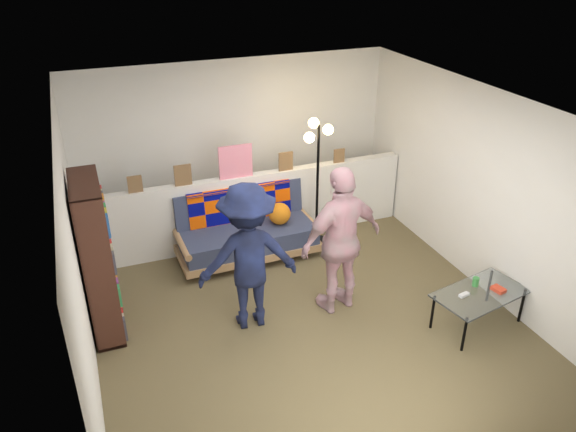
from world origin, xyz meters
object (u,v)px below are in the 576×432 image
(futon_sofa, at_px, (247,229))
(person_right, at_px, (341,241))
(bookshelf, at_px, (98,263))
(person_left, at_px, (248,257))
(coffee_table, at_px, (480,294))
(floor_lamp, at_px, (317,157))

(futon_sofa, bearing_deg, person_right, -67.36)
(bookshelf, bearing_deg, person_left, -17.67)
(futon_sofa, bearing_deg, coffee_table, -51.31)
(person_left, height_order, person_right, person_right)
(bookshelf, xyz_separation_m, person_left, (1.50, -0.48, 0.02))
(futon_sofa, relative_size, person_left, 1.12)
(person_right, bearing_deg, person_left, -15.23)
(coffee_table, bearing_deg, floor_lamp, 110.40)
(person_right, bearing_deg, futon_sofa, -77.36)
(futon_sofa, height_order, person_left, person_left)
(futon_sofa, xyz_separation_m, floor_lamp, (1.01, 0.03, 0.87))
(person_left, distance_m, person_right, 1.05)
(futon_sofa, relative_size, bookshelf, 1.07)
(bookshelf, bearing_deg, coffee_table, -20.64)
(bookshelf, relative_size, person_right, 1.00)
(coffee_table, bearing_deg, person_left, 157.50)
(futon_sofa, distance_m, bookshelf, 2.18)
(futon_sofa, distance_m, coffee_table, 3.04)
(floor_lamp, height_order, person_right, floor_lamp)
(person_left, bearing_deg, person_right, 179.64)
(bookshelf, relative_size, coffee_table, 1.57)
(floor_lamp, bearing_deg, futon_sofa, -178.10)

